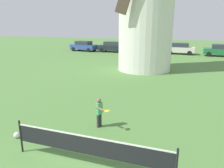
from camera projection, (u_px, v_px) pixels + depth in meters
name	position (u px, v px, depth m)	size (l,w,h in m)	color
tennis_net	(89.00, 146.00, 6.04)	(4.84, 0.06, 1.10)	black
player_far	(99.00, 111.00, 8.49)	(0.69, 0.65, 1.22)	#333338
stray_ball	(17.00, 135.00, 7.79)	(0.22, 0.22, 0.22)	silver
parked_car_blue	(84.00, 46.00, 33.55)	(4.39, 2.33, 1.56)	#334C99
parked_car_black	(113.00, 47.00, 32.30)	(4.52, 2.00, 1.56)	#1E232D
parked_car_red	(147.00, 47.00, 31.09)	(4.35, 2.20, 1.56)	red
parked_car_cream	(180.00, 48.00, 29.96)	(3.93, 2.04, 1.56)	silver
parked_car_green	(222.00, 50.00, 27.79)	(4.55, 2.21, 1.56)	#1E6638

